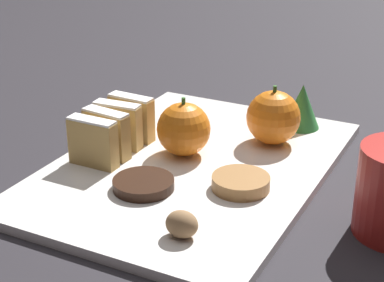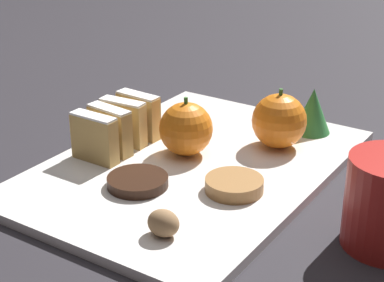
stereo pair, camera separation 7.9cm
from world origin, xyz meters
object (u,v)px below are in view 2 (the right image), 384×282
chocolate_cookie (138,181)px  orange_far (279,121)px  orange_near (186,129)px  walnut (163,223)px

chocolate_cookie → orange_far: bearing=66.0°
orange_near → walnut: bearing=-62.8°
orange_far → chocolate_cookie: bearing=-114.0°
orange_near → walnut: size_ratio=2.24×
walnut → chocolate_cookie: (-0.09, 0.07, -0.01)m
walnut → chocolate_cookie: 0.11m
orange_near → chocolate_cookie: bearing=-88.3°
orange_far → walnut: 0.26m
orange_near → chocolate_cookie: 0.11m
walnut → chocolate_cookie: bearing=141.2°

